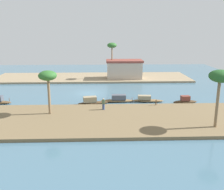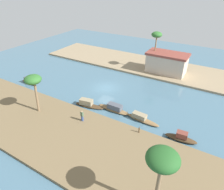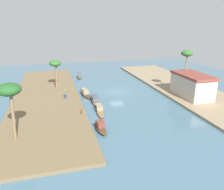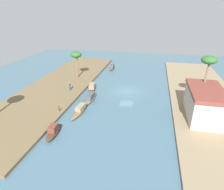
{
  "view_description": "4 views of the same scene",
  "coord_description": "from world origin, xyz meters",
  "px_view_note": "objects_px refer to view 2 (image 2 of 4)",
  "views": [
    {
      "loc": [
        2.7,
        -40.3,
        10.81
      ],
      "look_at": [
        3.93,
        -4.48,
        0.87
      ],
      "focal_mm": 38.0,
      "sensor_mm": 36.0,
      "label": 1
    },
    {
      "loc": [
        16.88,
        -26.31,
        16.94
      ],
      "look_at": [
        2.74,
        -2.45,
        0.6
      ],
      "focal_mm": 31.97,
      "sensor_mm": 36.0,
      "label": 2
    },
    {
      "loc": [
        38.27,
        -11.54,
        12.48
      ],
      "look_at": [
        3.54,
        -2.03,
        0.59
      ],
      "focal_mm": 34.58,
      "sensor_mm": 36.0,
      "label": 3
    },
    {
      "loc": [
        31.74,
        4.28,
        13.69
      ],
      "look_at": [
        4.66,
        -1.72,
        1.16
      ],
      "focal_mm": 30.46,
      "sensor_mm": 36.0,
      "label": 4
    }
  ],
  "objects_px": {
    "sampan_foreground": "(142,118)",
    "sampan_upstream_small": "(29,81)",
    "sampan_open_hull": "(181,138)",
    "palm_tree_left_near": "(33,81)",
    "sampan_with_tall_canopy": "(88,104)",
    "palm_tree_left_far": "(162,161)",
    "person_on_near_bank": "(82,116)",
    "sampan_downstream_large": "(114,108)",
    "riverside_building": "(167,63)",
    "mooring_post": "(139,130)",
    "palm_tree_right_tall": "(157,36)"
  },
  "relations": [
    {
      "from": "person_on_near_bank",
      "to": "riverside_building",
      "type": "xyz_separation_m",
      "value": [
        4.59,
        21.33,
        1.32
      ]
    },
    {
      "from": "sampan_open_hull",
      "to": "sampan_upstream_small",
      "type": "xyz_separation_m",
      "value": [
        -28.06,
        0.91,
        0.03
      ]
    },
    {
      "from": "person_on_near_bank",
      "to": "palm_tree_left_near",
      "type": "distance_m",
      "value": 8.07
    },
    {
      "from": "sampan_with_tall_canopy",
      "to": "sampan_open_hull",
      "type": "bearing_deg",
      "value": -11.13
    },
    {
      "from": "riverside_building",
      "to": "sampan_upstream_small",
      "type": "bearing_deg",
      "value": -140.25
    },
    {
      "from": "sampan_downstream_large",
      "to": "palm_tree_left_far",
      "type": "bearing_deg",
      "value": -45.8
    },
    {
      "from": "sampan_with_tall_canopy",
      "to": "sampan_downstream_large",
      "type": "bearing_deg",
      "value": 4.37
    },
    {
      "from": "sampan_upstream_small",
      "to": "palm_tree_left_far",
      "type": "relative_size",
      "value": 0.59
    },
    {
      "from": "sampan_open_hull",
      "to": "palm_tree_left_near",
      "type": "relative_size",
      "value": 0.68
    },
    {
      "from": "sampan_upstream_small",
      "to": "person_on_near_bank",
      "type": "relative_size",
      "value": 2.39
    },
    {
      "from": "person_on_near_bank",
      "to": "riverside_building",
      "type": "relative_size",
      "value": 0.2
    },
    {
      "from": "palm_tree_left_near",
      "to": "palm_tree_right_tall",
      "type": "bearing_deg",
      "value": 68.97
    },
    {
      "from": "sampan_with_tall_canopy",
      "to": "riverside_building",
      "type": "xyz_separation_m",
      "value": [
        6.34,
        17.74,
        1.95
      ]
    },
    {
      "from": "sampan_open_hull",
      "to": "sampan_with_tall_canopy",
      "type": "distance_m",
      "value": 14.02
    },
    {
      "from": "sampan_foreground",
      "to": "sampan_upstream_small",
      "type": "relative_size",
      "value": 1.28
    },
    {
      "from": "palm_tree_left_near",
      "to": "palm_tree_right_tall",
      "type": "distance_m",
      "value": 24.46
    },
    {
      "from": "sampan_open_hull",
      "to": "palm_tree_left_near",
      "type": "bearing_deg",
      "value": -171.36
    },
    {
      "from": "palm_tree_left_near",
      "to": "palm_tree_left_far",
      "type": "xyz_separation_m",
      "value": [
        19.27,
        -4.98,
        0.75
      ]
    },
    {
      "from": "sampan_upstream_small",
      "to": "sampan_with_tall_canopy",
      "type": "bearing_deg",
      "value": 0.54
    },
    {
      "from": "sampan_with_tall_canopy",
      "to": "mooring_post",
      "type": "distance_m",
      "value": 9.44
    },
    {
      "from": "person_on_near_bank",
      "to": "sampan_downstream_large",
      "type": "bearing_deg",
      "value": -107.59
    },
    {
      "from": "sampan_open_hull",
      "to": "palm_tree_right_tall",
      "type": "bearing_deg",
      "value": 114.94
    },
    {
      "from": "sampan_open_hull",
      "to": "palm_tree_left_near",
      "type": "distance_m",
      "value": 20.23
    },
    {
      "from": "riverside_building",
      "to": "sampan_downstream_large",
      "type": "bearing_deg",
      "value": -98.24
    },
    {
      "from": "sampan_open_hull",
      "to": "riverside_building",
      "type": "bearing_deg",
      "value": 108.3
    },
    {
      "from": "sampan_foreground",
      "to": "sampan_with_tall_canopy",
      "type": "bearing_deg",
      "value": -169.13
    },
    {
      "from": "sampan_open_hull",
      "to": "palm_tree_left_near",
      "type": "xyz_separation_m",
      "value": [
        -19.14,
        -4.58,
        4.7
      ]
    },
    {
      "from": "mooring_post",
      "to": "riverside_building",
      "type": "xyz_separation_m",
      "value": [
        -2.9,
        19.64,
        1.62
      ]
    },
    {
      "from": "sampan_upstream_small",
      "to": "person_on_near_bank",
      "type": "bearing_deg",
      "value": -11.84
    },
    {
      "from": "mooring_post",
      "to": "palm_tree_right_tall",
      "type": "distance_m",
      "value": 21.59
    },
    {
      "from": "palm_tree_left_near",
      "to": "palm_tree_right_tall",
      "type": "relative_size",
      "value": 0.72
    },
    {
      "from": "person_on_near_bank",
      "to": "sampan_upstream_small",
      "type": "bearing_deg",
      "value": -6.92
    },
    {
      "from": "sampan_with_tall_canopy",
      "to": "palm_tree_right_tall",
      "type": "relative_size",
      "value": 0.62
    },
    {
      "from": "sampan_with_tall_canopy",
      "to": "mooring_post",
      "type": "xyz_separation_m",
      "value": [
        9.24,
        -1.9,
        0.33
      ]
    },
    {
      "from": "sampan_foreground",
      "to": "palm_tree_left_near",
      "type": "height_order",
      "value": "palm_tree_left_near"
    },
    {
      "from": "palm_tree_left_far",
      "to": "sampan_with_tall_canopy",
      "type": "bearing_deg",
      "value": 145.3
    },
    {
      "from": "sampan_foreground",
      "to": "sampan_with_tall_canopy",
      "type": "height_order",
      "value": "sampan_with_tall_canopy"
    },
    {
      "from": "palm_tree_left_far",
      "to": "mooring_post",
      "type": "bearing_deg",
      "value": 121.87
    },
    {
      "from": "palm_tree_right_tall",
      "to": "sampan_upstream_small",
      "type": "bearing_deg",
      "value": -135.66
    },
    {
      "from": "palm_tree_left_far",
      "to": "palm_tree_right_tall",
      "type": "distance_m",
      "value": 29.69
    },
    {
      "from": "sampan_foreground",
      "to": "palm_tree_right_tall",
      "type": "bearing_deg",
      "value": 110.54
    },
    {
      "from": "sampan_foreground",
      "to": "sampan_with_tall_canopy",
      "type": "relative_size",
      "value": 1.01
    },
    {
      "from": "sampan_open_hull",
      "to": "palm_tree_left_far",
      "type": "bearing_deg",
      "value": -93.98
    },
    {
      "from": "sampan_open_hull",
      "to": "sampan_upstream_small",
      "type": "bearing_deg",
      "value": 173.33
    },
    {
      "from": "person_on_near_bank",
      "to": "sampan_with_tall_canopy",
      "type": "bearing_deg",
      "value": -55.87
    },
    {
      "from": "sampan_upstream_small",
      "to": "mooring_post",
      "type": "xyz_separation_m",
      "value": [
        23.28,
        -2.57,
        0.32
      ]
    },
    {
      "from": "sampan_with_tall_canopy",
      "to": "person_on_near_bank",
      "type": "distance_m",
      "value": 4.05
    },
    {
      "from": "mooring_post",
      "to": "palm_tree_left_far",
      "type": "height_order",
      "value": "palm_tree_left_far"
    },
    {
      "from": "sampan_with_tall_canopy",
      "to": "palm_tree_right_tall",
      "type": "bearing_deg",
      "value": 68.43
    },
    {
      "from": "sampan_open_hull",
      "to": "person_on_near_bank",
      "type": "bearing_deg",
      "value": -169.54
    }
  ]
}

